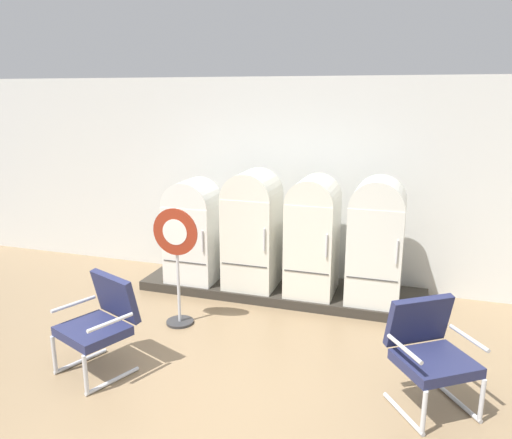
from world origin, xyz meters
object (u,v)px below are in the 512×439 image
refrigerator_0 (193,228)px  refrigerator_2 (313,232)px  armchair_right (429,349)px  armchair_left (101,320)px  sign_stand (177,265)px  refrigerator_1 (252,226)px  refrigerator_3 (376,237)px

refrigerator_0 → refrigerator_2: bearing=1.8°
refrigerator_0 → armchair_right: size_ratio=1.49×
refrigerator_0 → armchair_right: (3.04, -1.84, -0.33)m
refrigerator_0 → armchair_left: size_ratio=1.49×
armchair_left → sign_stand: bearing=76.9°
armchair_left → refrigerator_0: bearing=91.2°
refrigerator_1 → armchair_right: size_ratio=1.65×
refrigerator_0 → refrigerator_2: size_ratio=0.92×
refrigerator_3 → armchair_left: (-2.38, -2.23, -0.41)m
armchair_left → armchair_right: (3.00, 0.37, 0.00)m
refrigerator_0 → refrigerator_2: (1.64, 0.05, 0.07)m
refrigerator_1 → armchair_left: size_ratio=1.65×
refrigerator_0 → armchair_right: refrigerator_0 is taller
armchair_left → refrigerator_2: bearing=54.9°
armchair_left → armchair_right: bearing=7.1°
refrigerator_3 → refrigerator_1: bearing=179.2°
armchair_left → refrigerator_3: bearing=43.2°
refrigerator_1 → armchair_right: bearing=-40.5°
armchair_right → sign_stand: size_ratio=0.67×
refrigerator_2 → armchair_right: (1.41, -1.89, -0.40)m
armchair_left → armchair_right: size_ratio=1.00×
refrigerator_0 → refrigerator_1: refrigerator_1 is taller
armchair_right → armchair_left: bearing=-172.9°
refrigerator_1 → refrigerator_0: bearing=-177.1°
refrigerator_1 → armchair_left: refrigerator_1 is taller
armchair_right → sign_stand: (-2.74, 0.74, 0.21)m
refrigerator_0 → refrigerator_3: refrigerator_3 is taller
refrigerator_1 → armchair_left: bearing=-109.3°
refrigerator_0 → refrigerator_2: refrigerator_2 is taller
refrigerator_2 → armchair_right: size_ratio=1.61×
refrigerator_3 → sign_stand: 2.40m
refrigerator_2 → sign_stand: bearing=-139.1°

